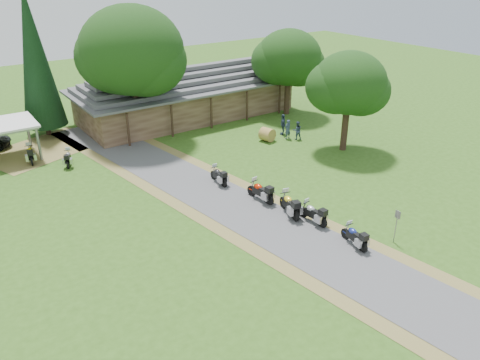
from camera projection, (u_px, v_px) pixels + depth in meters
ground at (308, 245)px, 25.45m from camera, size 120.00×120.00×0.00m
driveway at (256, 217)px, 28.15m from camera, size 51.95×51.95×0.00m
lodge at (187, 91)px, 45.26m from camera, size 21.40×9.40×4.90m
motorcycle_row_a at (355, 235)px, 25.16m from camera, size 0.84×1.88×1.25m
motorcycle_row_b at (313, 212)px, 27.36m from camera, size 0.77×1.98×1.33m
motorcycle_row_c at (289, 204)px, 28.18m from camera, size 1.21×2.24×1.46m
motorcycle_row_d at (260, 190)px, 29.85m from camera, size 0.89×2.12×1.41m
motorcycle_row_e at (219, 175)px, 32.17m from camera, size 0.69×1.86×1.25m
motorcycle_carport_a at (30, 153)px, 35.58m from camera, size 0.96×2.07×1.36m
motorcycle_carport_b at (68, 157)px, 35.05m from camera, size 1.18×1.86×1.21m
person_a at (288, 128)px, 40.03m from camera, size 0.60×0.46×1.98m
person_b at (297, 129)px, 39.92m from camera, size 0.64×0.57×1.86m
person_c at (283, 122)px, 40.98m from camera, size 0.74×0.76×2.18m
hay_bale at (267, 134)px, 39.72m from camera, size 1.34×1.27×1.14m
sign_post at (396, 227)px, 25.26m from camera, size 0.36×0.06×1.98m
oak_lodge_left at (133, 68)px, 38.34m from camera, size 8.49×8.49×11.92m
oak_lodge_right at (288, 69)px, 45.05m from camera, size 6.26×6.26×8.97m
oak_driveway at (348, 96)px, 36.26m from camera, size 5.70×5.70×8.85m
cedar_near at (36, 63)px, 38.66m from camera, size 3.56×3.56×12.54m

